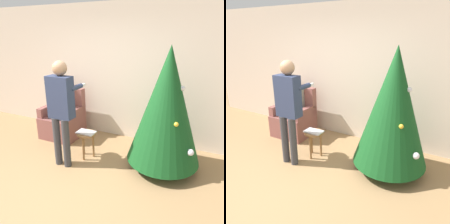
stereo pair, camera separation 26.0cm
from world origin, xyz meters
The scene contains 8 objects.
ground_plane centered at (0.00, 0.00, 0.00)m, with size 14.00×14.00×0.00m, color #99754C.
wall_back centered at (0.00, 2.23, 1.35)m, with size 8.00×0.06×2.70m.
christmas_tree centered at (1.25, 1.36, 1.07)m, with size 1.16×1.16×1.98m.
armchair centered at (-0.98, 1.69, 0.35)m, with size 0.78×0.69×1.03m.
person_seated centered at (-0.98, 1.66, 0.71)m, with size 0.36×0.46×1.28m.
person_standing centered at (-0.30, 0.79, 1.05)m, with size 0.42×0.57×1.74m.
side_stool centered at (-0.05, 1.11, 0.38)m, with size 0.34×0.34×0.48m.
laptop centered at (-0.05, 1.11, 0.49)m, with size 0.32×0.20×0.02m.
Camera 1 is at (1.80, -1.86, 2.12)m, focal length 35.00 mm.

